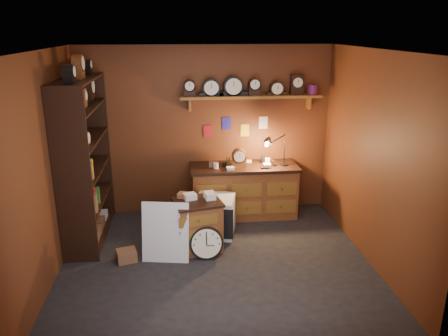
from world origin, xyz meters
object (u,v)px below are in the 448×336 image
Objects in this scene: low_cabinet at (198,223)px; big_round_clock at (206,243)px; shelving_unit at (82,154)px; workbench at (244,188)px.

low_cabinet is 0.33m from big_round_clock.
shelving_unit is 1.89m from low_cabinet.
workbench reaches higher than big_round_clock.
big_round_clock is at bearing -83.34° from low_cabinet.
shelving_unit is 3.22× the size of low_cabinet.
big_round_clock is (0.10, -0.27, -0.17)m from low_cabinet.
low_cabinet is at bearing 109.74° from big_round_clock.
low_cabinet is 1.78× the size of big_round_clock.
shelving_unit is 5.72× the size of big_round_clock.
workbench is 3.82× the size of big_round_clock.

